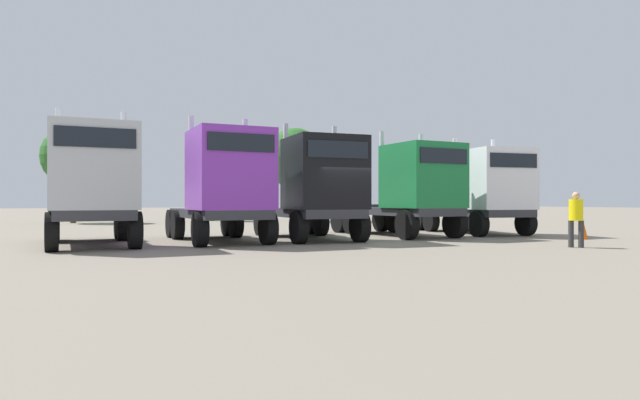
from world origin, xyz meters
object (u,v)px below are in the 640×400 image
(semi_truck_silver, at_px, (93,184))
(semi_truck_white, at_px, (485,190))
(semi_truck_purple, at_px, (225,184))
(semi_truck_black, at_px, (318,187))
(visitor_in_hivis, at_px, (576,215))
(traffic_cone_near, at_px, (583,229))
(semi_truck_green, at_px, (412,189))

(semi_truck_silver, relative_size, semi_truck_white, 0.96)
(semi_truck_purple, distance_m, semi_truck_white, 11.16)
(semi_truck_purple, bearing_deg, semi_truck_black, 85.99)
(semi_truck_black, xyz_separation_m, visitor_in_hivis, (5.69, -6.09, -0.92))
(semi_truck_purple, xyz_separation_m, traffic_cone_near, (12.24, -4.16, -1.59))
(semi_truck_silver, xyz_separation_m, visitor_in_hivis, (13.04, -6.73, -0.95))
(semi_truck_white, bearing_deg, semi_truck_silver, -82.45)
(semi_truck_silver, distance_m, semi_truck_green, 11.53)
(semi_truck_black, bearing_deg, traffic_cone_near, 73.06)
(visitor_in_hivis, bearing_deg, semi_truck_green, -109.51)
(visitor_in_hivis, bearing_deg, semi_truck_white, -142.97)
(semi_truck_black, height_order, traffic_cone_near, semi_truck_black)
(semi_truck_white, xyz_separation_m, traffic_cone_near, (1.09, -3.82, -1.48))
(semi_truck_green, bearing_deg, semi_truck_purple, -91.33)
(semi_truck_purple, xyz_separation_m, semi_truck_green, (7.45, -0.23, -0.09))
(semi_truck_silver, bearing_deg, semi_truck_black, 87.04)
(semi_truck_green, distance_m, traffic_cone_near, 6.38)
(traffic_cone_near, bearing_deg, semi_truck_white, 105.85)
(semi_truck_silver, height_order, semi_truck_black, semi_truck_silver)
(semi_truck_purple, xyz_separation_m, semi_truck_white, (11.16, -0.34, -0.12))
(semi_truck_black, xyz_separation_m, traffic_cone_near, (8.97, -3.81, -1.53))
(semi_truck_purple, xyz_separation_m, semi_truck_black, (3.27, -0.36, -0.07))
(semi_truck_green, distance_m, semi_truck_white, 3.71)
(semi_truck_silver, distance_m, semi_truck_white, 15.24)
(semi_truck_purple, relative_size, semi_truck_black, 0.98)
(semi_truck_purple, bearing_deg, semi_truck_green, 90.43)
(semi_truck_white, height_order, traffic_cone_near, semi_truck_white)
(semi_truck_silver, bearing_deg, visitor_in_hivis, 64.76)
(traffic_cone_near, bearing_deg, visitor_in_hivis, -145.17)
(visitor_in_hivis, relative_size, traffic_cone_near, 2.30)
(semi_truck_black, height_order, semi_truck_white, semi_truck_black)
(semi_truck_white, distance_m, traffic_cone_near, 4.24)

